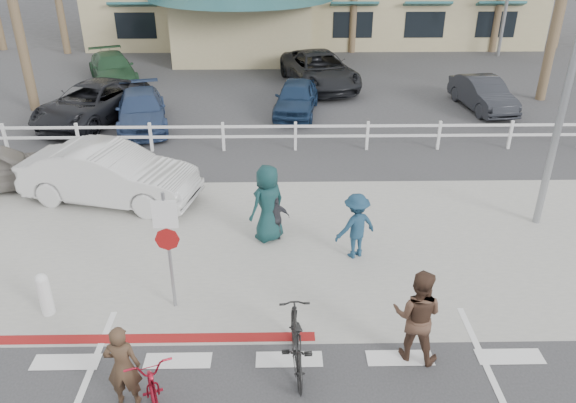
{
  "coord_description": "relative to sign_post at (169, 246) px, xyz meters",
  "views": [
    {
      "loc": [
        -0.15,
        -7.03,
        7.21
      ],
      "look_at": [
        0.04,
        3.9,
        1.5
      ],
      "focal_mm": 35.0,
      "sensor_mm": 36.0,
      "label": 1
    }
  ],
  "objects": [
    {
      "name": "ground",
      "position": [
        2.3,
        -2.2,
        -1.45
      ],
      "size": [
        140.0,
        140.0,
        0.0
      ],
      "primitive_type": "plane",
      "color": "#333335"
    },
    {
      "name": "rail_fence",
      "position": [
        2.8,
        8.3,
        -0.95
      ],
      "size": [
        29.4,
        0.16,
        1.0
      ],
      "primitive_type": null,
      "color": "silver",
      "rests_on": "ground"
    },
    {
      "name": "pedestrian_b",
      "position": [
        1.87,
        2.61,
        -0.48
      ],
      "size": [
        1.12,
        1.09,
        1.94
      ],
      "primitive_type": "imported",
      "rotation": [
        0.0,
        0.0,
        3.85
      ],
      "color": "#113133",
      "rests_on": "ground"
    },
    {
      "name": "rider_red",
      "position": [
        -0.36,
        -2.52,
        -0.67
      ],
      "size": [
        0.57,
        0.37,
        1.55
      ],
      "primitive_type": "imported",
      "rotation": [
        0.0,
        0.0,
        3.15
      ],
      "color": "#443121",
      "rests_on": "ground"
    },
    {
      "name": "car_white_sedan",
      "position": [
        -2.48,
        4.74,
        -0.66
      ],
      "size": [
        5.07,
        2.78,
        1.58
      ],
      "primitive_type": "imported",
      "rotation": [
        0.0,
        0.0,
        1.33
      ],
      "color": "silver",
      "rests_on": "ground"
    },
    {
      "name": "lot_car_4",
      "position": [
        -5.55,
        16.83,
        -0.81
      ],
      "size": [
        3.39,
        4.79,
        1.29
      ],
      "primitive_type": "imported",
      "rotation": [
        0.0,
        0.0,
        0.4
      ],
      "color": "#1F4328",
      "rests_on": "ground"
    },
    {
      "name": "lot_car_5",
      "position": [
        4.02,
        15.93,
        -0.69
      ],
      "size": [
        3.77,
        5.94,
        1.53
      ],
      "primitive_type": "imported",
      "rotation": [
        0.0,
        0.0,
        0.24
      ],
      "color": "black",
      "rests_on": "ground"
    },
    {
      "name": "pedestrian_child",
      "position": [
        2.06,
        2.57,
        -0.87
      ],
      "size": [
        0.74,
        0.47,
        1.17
      ],
      "primitive_type": "imported",
      "rotation": [
        0.0,
        0.0,
        3.43
      ],
      "color": "#2E2F36",
      "rests_on": "ground"
    },
    {
      "name": "lot_car_1",
      "position": [
        -2.93,
        10.76,
        -0.82
      ],
      "size": [
        2.7,
        4.63,
        1.26
      ],
      "primitive_type": "imported",
      "rotation": [
        0.0,
        0.0,
        0.23
      ],
      "color": "navy",
      "rests_on": "ground"
    },
    {
      "name": "bike_black",
      "position": [
        2.42,
        -1.73,
        -0.88
      ],
      "size": [
        0.65,
        1.93,
        1.15
      ],
      "primitive_type": "imported",
      "rotation": [
        0.0,
        0.0,
        3.2
      ],
      "color": "black",
      "rests_on": "ground"
    },
    {
      "name": "lot_car_2",
      "position": [
        2.84,
        12.17,
        -0.8
      ],
      "size": [
        2.06,
        3.97,
        1.29
      ],
      "primitive_type": "imported",
      "rotation": [
        0.0,
        0.0,
        -0.15
      ],
      "color": "#162948",
      "rests_on": "ground"
    },
    {
      "name": "cross_street",
      "position": [
        2.3,
        6.3,
        -1.45
      ],
      "size": [
        40.0,
        5.0,
        0.01
      ],
      "primitive_type": "cube",
      "color": "#333335",
      "rests_on": "ground"
    },
    {
      "name": "sign_post",
      "position": [
        0.0,
        0.0,
        0.0
      ],
      "size": [
        0.5,
        0.1,
        2.9
      ],
      "primitive_type": null,
      "color": "gray",
      "rests_on": "ground"
    },
    {
      "name": "lot_car_3",
      "position": [
        10.35,
        12.54,
        -0.81
      ],
      "size": [
        1.88,
        4.02,
        1.27
      ],
      "primitive_type": "imported",
      "rotation": [
        0.0,
        0.0,
        0.14
      ],
      "color": "black",
      "rests_on": "ground"
    },
    {
      "name": "parking_lot",
      "position": [
        2.3,
        15.8,
        -1.45
      ],
      "size": [
        50.0,
        16.0,
        0.01
      ],
      "primitive_type": "cube",
      "color": "#333335",
      "rests_on": "ground"
    },
    {
      "name": "info_sign",
      "position": [
        16.3,
        19.8,
        1.35
      ],
      "size": [
        1.2,
        0.16,
        5.6
      ],
      "primitive_type": null,
      "color": "navy",
      "rests_on": "ground"
    },
    {
      "name": "rider_black",
      "position": [
        4.54,
        -1.51,
        -0.54
      ],
      "size": [
        1.08,
        0.97,
        1.82
      ],
      "primitive_type": "imported",
      "rotation": [
        0.0,
        0.0,
        2.76
      ],
      "color": "#493124",
      "rests_on": "ground"
    },
    {
      "name": "sidewalk_plaza",
      "position": [
        2.3,
        2.3,
        -1.44
      ],
      "size": [
        22.0,
        7.0,
        0.01
      ],
      "primitive_type": "cube",
      "color": "gray",
      "rests_on": "ground"
    },
    {
      "name": "bollard_0",
      "position": [
        -2.5,
        -0.2,
        -0.97
      ],
      "size": [
        0.26,
        0.26,
        0.95
      ],
      "primitive_type": null,
      "color": "silver",
      "rests_on": "ground"
    },
    {
      "name": "pedestrian_a",
      "position": [
        3.89,
        1.81,
        -0.65
      ],
      "size": [
        1.19,
        0.99,
        1.59
      ],
      "primitive_type": "imported",
      "rotation": [
        0.0,
        0.0,
        3.6
      ],
      "color": "#17364E",
      "rests_on": "ground"
    },
    {
      "name": "lot_car_0",
      "position": [
        -4.91,
        11.37,
        -0.73
      ],
      "size": [
        4.05,
        5.67,
        1.43
      ],
      "primitive_type": "imported",
      "rotation": [
        0.0,
        0.0,
        -0.36
      ],
      "color": "black",
      "rests_on": "ground"
    },
    {
      "name": "curb_red",
      "position": [
        -0.7,
        -1.0,
        -1.44
      ],
      "size": [
        7.0,
        0.25,
        0.02
      ],
      "primitive_type": "cube",
      "color": "maroon",
      "rests_on": "ground"
    }
  ]
}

